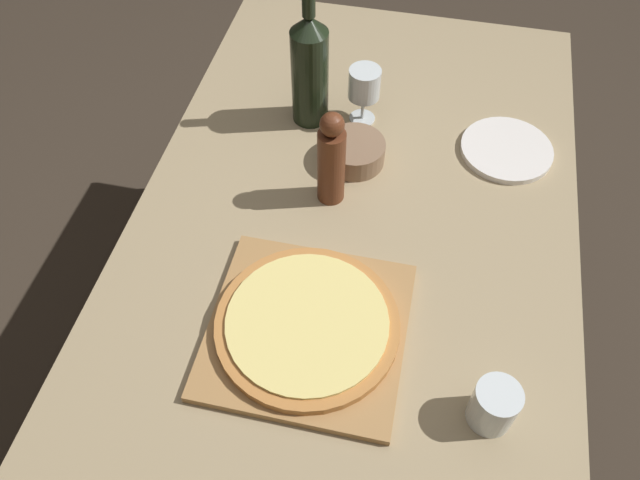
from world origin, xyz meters
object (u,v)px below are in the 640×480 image
object	(u,v)px
wine_bottle	(310,69)
small_bowl	(354,152)
pizza	(307,324)
pepper_mill	(331,160)
wine_glass	(364,85)

from	to	relation	value
wine_bottle	small_bowl	bearing A→B (deg)	-43.27
pizza	wine_bottle	bearing A→B (deg)	102.30
pizza	small_bowl	bearing A→B (deg)	89.51
wine_bottle	small_bowl	size ratio (longest dim) A/B	2.49
small_bowl	pepper_mill	bearing A→B (deg)	-104.52
pizza	pepper_mill	world-z (taller)	pepper_mill
wine_bottle	pizza	bearing A→B (deg)	-77.70
wine_glass	small_bowl	size ratio (longest dim) A/B	1.04
pepper_mill	wine_glass	bearing A→B (deg)	84.66
wine_bottle	wine_glass	xyz separation A→B (m)	(0.12, 0.02, -0.04)
wine_bottle	pepper_mill	bearing A→B (deg)	-67.39
pepper_mill	small_bowl	xyz separation A→B (m)	(0.03, 0.11, -0.08)
pizza	small_bowl	xyz separation A→B (m)	(0.00, 0.45, -0.00)
pepper_mill	small_bowl	size ratio (longest dim) A/B	1.67
wine_glass	pepper_mill	bearing A→B (deg)	-95.34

